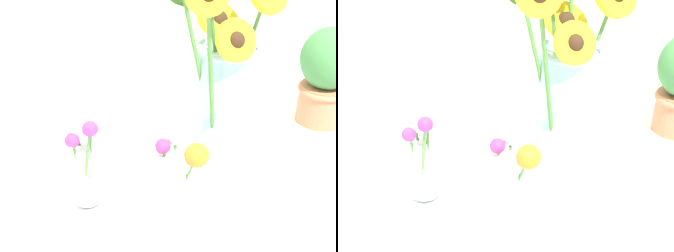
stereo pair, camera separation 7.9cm
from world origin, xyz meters
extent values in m
plane|color=silver|center=(0.00, 0.00, 0.00)|extent=(6.00, 6.00, 0.00)
cylinder|color=white|center=(-0.04, 0.07, 0.01)|extent=(0.47, 0.47, 0.02)
cylinder|color=#9ED1D6|center=(0.08, 0.07, 0.15)|extent=(0.11, 0.11, 0.25)
torus|color=#9ED1D6|center=(0.08, 0.07, 0.28)|extent=(0.12, 0.12, 0.01)
cylinder|color=#4C8438|center=(0.13, 0.09, 0.22)|extent=(0.09, 0.01, 0.26)
cylinder|color=#4C8438|center=(0.02, 0.02, 0.24)|extent=(0.08, 0.08, 0.31)
cylinder|color=#4C8438|center=(0.06, 0.04, 0.18)|extent=(0.02, 0.04, 0.25)
cylinder|color=yellow|center=(0.06, 0.02, 0.31)|extent=(0.07, 0.04, 0.07)
sphere|color=#382314|center=(0.06, 0.02, 0.31)|extent=(0.03, 0.03, 0.03)
cylinder|color=#4C8438|center=(0.02, 0.07, 0.25)|extent=(0.09, 0.01, 0.33)
cylinder|color=#4C8438|center=(0.07, 0.08, 0.23)|extent=(0.07, 0.04, 0.30)
cylinder|color=#4C8438|center=(0.11, 0.12, 0.21)|extent=(0.05, 0.11, 0.32)
cylinder|color=#4C8438|center=(0.09, 0.11, 0.19)|extent=(0.04, 0.07, 0.22)
cylinder|color=yellow|center=(0.11, 0.15, 0.30)|extent=(0.09, 0.07, 0.07)
sphere|color=#382314|center=(0.11, 0.15, 0.30)|extent=(0.04, 0.04, 0.04)
cylinder|color=white|center=(-0.06, 0.01, 0.07)|extent=(0.07, 0.07, 0.11)
cylinder|color=#4C8438|center=(-0.06, 0.00, 0.09)|extent=(0.01, 0.02, 0.08)
sphere|color=white|center=(-0.06, -0.01, 0.13)|extent=(0.04, 0.04, 0.04)
cylinder|color=#4C8438|center=(-0.05, -0.01, 0.10)|extent=(0.03, 0.04, 0.11)
sphere|color=orange|center=(-0.03, -0.03, 0.15)|extent=(0.04, 0.04, 0.04)
cylinder|color=#4C8438|center=(-0.06, 0.02, 0.10)|extent=(0.02, 0.01, 0.10)
sphere|color=#C6337A|center=(-0.07, 0.03, 0.15)|extent=(0.03, 0.03, 0.03)
cylinder|color=#4C8438|center=(-0.04, 0.02, 0.10)|extent=(0.01, 0.03, 0.11)
sphere|color=white|center=(-0.04, 0.03, 0.16)|extent=(0.02, 0.02, 0.02)
sphere|color=white|center=(-0.18, 0.10, 0.05)|extent=(0.07, 0.07, 0.07)
cylinder|color=white|center=(-0.18, 0.10, 0.11)|extent=(0.03, 0.03, 0.05)
cylinder|color=#568E42|center=(-0.18, 0.11, 0.12)|extent=(0.01, 0.01, 0.12)
sphere|color=white|center=(-0.18, 0.11, 0.18)|extent=(0.04, 0.04, 0.04)
cylinder|color=#568E42|center=(-0.18, 0.08, 0.12)|extent=(0.02, 0.03, 0.13)
sphere|color=purple|center=(-0.17, 0.07, 0.19)|extent=(0.03, 0.03, 0.03)
cylinder|color=#568E42|center=(-0.17, 0.09, 0.12)|extent=(0.02, 0.01, 0.12)
sphere|color=pink|center=(-0.16, 0.09, 0.18)|extent=(0.03, 0.03, 0.03)
cylinder|color=#568E42|center=(-0.19, 0.10, 0.11)|extent=(0.02, 0.03, 0.10)
sphere|color=#C6337A|center=(-0.20, 0.09, 0.16)|extent=(0.02, 0.02, 0.02)
cylinder|color=#B7704C|center=(0.43, 0.16, 0.05)|extent=(0.11, 0.11, 0.09)
torus|color=#B7704C|center=(0.43, 0.16, 0.08)|extent=(0.12, 0.12, 0.01)
ellipsoid|color=#3D7A3D|center=(0.43, 0.16, 0.16)|extent=(0.13, 0.13, 0.14)
camera|label=1|loc=(-0.35, -0.54, 0.55)|focal=50.00mm
camera|label=2|loc=(-0.28, -0.57, 0.55)|focal=50.00mm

